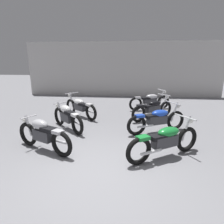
{
  "coord_description": "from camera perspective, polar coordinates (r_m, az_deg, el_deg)",
  "views": [
    {
      "loc": [
        0.69,
        -3.53,
        2.27
      ],
      "look_at": [
        0.0,
        2.96,
        0.55
      ],
      "focal_mm": 30.34,
      "sensor_mm": 36.0,
      "label": 1
    }
  ],
  "objects": [
    {
      "name": "motorcycle_right_row_1",
      "position": [
        6.4,
        13.5,
        -2.16
      ],
      "size": [
        1.99,
        1.12,
        0.97
      ],
      "color": "black",
      "rests_on": "ground"
    },
    {
      "name": "back_wall",
      "position": [
        13.08,
        3.13,
        12.68
      ],
      "size": [
        13.1,
        0.24,
        3.6
      ],
      "primitive_type": "cube",
      "color": "#BCBAB7",
      "rests_on": "ground"
    },
    {
      "name": "motorcycle_right_row_2",
      "position": [
        7.87,
        12.26,
        1.06
      ],
      "size": [
        1.76,
        1.44,
        0.97
      ],
      "color": "black",
      "rests_on": "ground"
    },
    {
      "name": "ground_plane",
      "position": [
        4.26,
        -4.44,
        -17.51
      ],
      "size": [
        60.0,
        60.0,
        0.0
      ],
      "primitive_type": "plane",
      "color": "gray"
    },
    {
      "name": "motorcycle_left_row_2",
      "position": [
        8.15,
        -9.61,
        1.65
      ],
      "size": [
        1.72,
        1.49,
        0.97
      ],
      "color": "black",
      "rests_on": "ground"
    },
    {
      "name": "motorcycle_left_row_0",
      "position": [
        5.26,
        -20.07,
        -6.3
      ],
      "size": [
        1.83,
        0.94,
        0.88
      ],
      "color": "black",
      "rests_on": "ground"
    },
    {
      "name": "motorcycle_right_row_3",
      "position": [
        9.45,
        11.39,
        3.38
      ],
      "size": [
        2.04,
        1.04,
        0.97
      ],
      "color": "black",
      "rests_on": "ground"
    },
    {
      "name": "motorcycle_left_row_1",
      "position": [
        6.68,
        -13.34,
        -1.37
      ],
      "size": [
        1.51,
        1.43,
        0.88
      ],
      "color": "black",
      "rests_on": "ground"
    },
    {
      "name": "motorcycle_right_row_0",
      "position": [
        4.78,
        15.75,
        -8.18
      ],
      "size": [
        1.88,
        1.27,
        0.97
      ],
      "color": "black",
      "rests_on": "ground"
    }
  ]
}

